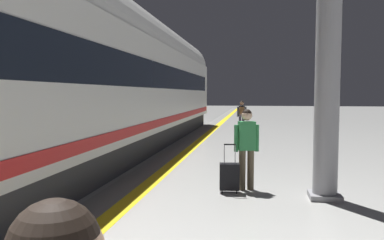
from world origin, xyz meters
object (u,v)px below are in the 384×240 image
object	(u,v)px
suitcase_near	(229,176)
duffel_bag_mid	(248,129)
high_speed_train	(40,66)
passenger_mid	(242,113)
passenger_near	(247,143)
platform_pillar	(327,105)

from	to	relation	value
suitcase_near	duffel_bag_mid	distance (m)	12.03
high_speed_train	passenger_mid	xyz separation A→B (m)	(3.79, 12.12, -1.58)
passenger_near	duffel_bag_mid	size ratio (longest dim) A/B	3.69
passenger_near	suitcase_near	size ratio (longest dim) A/B	1.68
platform_pillar	suitcase_near	bearing A→B (deg)	175.84
passenger_mid	platform_pillar	xyz separation A→B (m)	(1.96, -12.33, 0.80)
high_speed_train	duffel_bag_mid	bearing A→B (deg)	71.00
duffel_bag_mid	high_speed_train	bearing A→B (deg)	-109.00
suitcase_near	passenger_mid	bearing A→B (deg)	90.91
suitcase_near	platform_pillar	xyz separation A→B (m)	(1.76, -0.13, 1.41)
high_speed_train	platform_pillar	distance (m)	5.80
passenger_mid	high_speed_train	bearing A→B (deg)	-107.37
duffel_bag_mid	suitcase_near	bearing A→B (deg)	-90.60
high_speed_train	passenger_mid	world-z (taller)	high_speed_train
high_speed_train	suitcase_near	distance (m)	4.55
passenger_near	platform_pillar	xyz separation A→B (m)	(1.44, -0.41, 0.78)
high_speed_train	passenger_near	size ratio (longest dim) A/B	21.18
suitcase_near	passenger_near	bearing A→B (deg)	40.88
passenger_mid	duffel_bag_mid	distance (m)	0.86
duffel_bag_mid	platform_pillar	xyz separation A→B (m)	(1.64, -12.16, 1.57)
passenger_near	suitcase_near	bearing A→B (deg)	-139.12
high_speed_train	passenger_near	xyz separation A→B (m)	(4.31, 0.20, -1.56)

